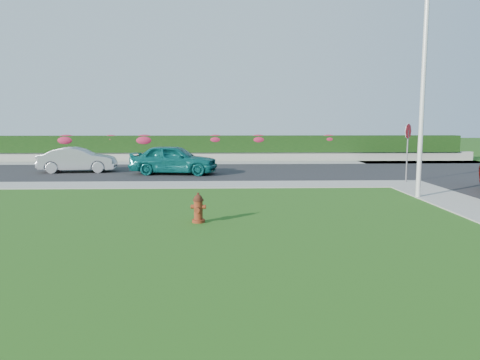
{
  "coord_description": "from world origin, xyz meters",
  "views": [
    {
      "loc": [
        -0.76,
        -10.64,
        2.75
      ],
      "look_at": [
        -0.3,
        3.67,
        0.9
      ],
      "focal_mm": 35.0,
      "sensor_mm": 36.0,
      "label": 1
    }
  ],
  "objects_px": {
    "sedan_teal": "(174,159)",
    "sedan_silver": "(78,160)",
    "fire_hydrant": "(198,208)",
    "stop_sign": "(408,138)",
    "utility_pole": "(422,100)"
  },
  "relations": [
    {
      "from": "sedan_teal",
      "to": "utility_pole",
      "type": "height_order",
      "value": "utility_pole"
    },
    {
      "from": "sedan_teal",
      "to": "sedan_silver",
      "type": "bearing_deg",
      "value": 86.9
    },
    {
      "from": "utility_pole",
      "to": "sedan_teal",
      "type": "bearing_deg",
      "value": 142.28
    },
    {
      "from": "sedan_teal",
      "to": "utility_pole",
      "type": "bearing_deg",
      "value": -119.0
    },
    {
      "from": "sedan_teal",
      "to": "utility_pole",
      "type": "xyz_separation_m",
      "value": [
        9.39,
        -7.26,
        2.63
      ]
    },
    {
      "from": "stop_sign",
      "to": "sedan_teal",
      "type": "bearing_deg",
      "value": 137.62
    },
    {
      "from": "sedan_silver",
      "to": "fire_hydrant",
      "type": "bearing_deg",
      "value": -155.63
    },
    {
      "from": "fire_hydrant",
      "to": "utility_pole",
      "type": "bearing_deg",
      "value": 33.9
    },
    {
      "from": "sedan_silver",
      "to": "utility_pole",
      "type": "xyz_separation_m",
      "value": [
        14.48,
        -8.33,
        2.73
      ]
    },
    {
      "from": "utility_pole",
      "to": "stop_sign",
      "type": "distance_m",
      "value": 4.37
    },
    {
      "from": "sedan_silver",
      "to": "sedan_teal",
      "type": "bearing_deg",
      "value": -107.24
    },
    {
      "from": "sedan_teal",
      "to": "sedan_silver",
      "type": "xyz_separation_m",
      "value": [
        -5.09,
        1.07,
        -0.1
      ]
    },
    {
      "from": "stop_sign",
      "to": "fire_hydrant",
      "type": "bearing_deg",
      "value": -163.27
    },
    {
      "from": "sedan_teal",
      "to": "sedan_silver",
      "type": "distance_m",
      "value": 5.2
    },
    {
      "from": "utility_pole",
      "to": "stop_sign",
      "type": "height_order",
      "value": "utility_pole"
    }
  ]
}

